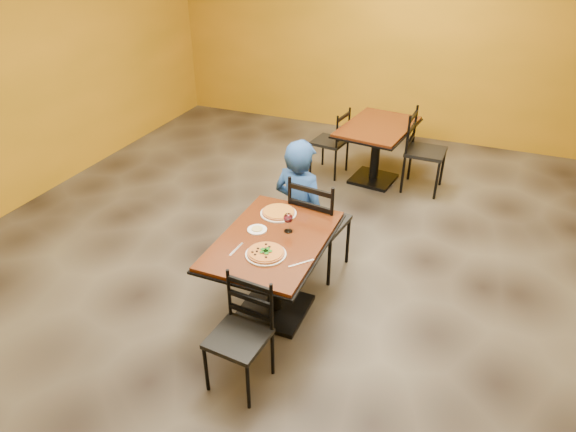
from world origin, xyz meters
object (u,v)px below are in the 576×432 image
at_px(plate_main, 266,254).
at_px(table_second, 377,140).
at_px(chair_main_near, 238,339).
at_px(chair_second_left, 330,142).
at_px(pizza_main, 266,252).
at_px(diner, 300,196).
at_px(chair_second_right, 426,152).
at_px(wine_glass, 288,222).
at_px(table_main, 274,258).
at_px(chair_main_far, 320,222).
at_px(side_plate, 257,230).
at_px(pizza_far, 278,212).
at_px(plate_far, 278,213).

bearing_deg(plate_main, table_second, 87.67).
distance_m(table_second, chair_main_near, 3.58).
bearing_deg(chair_second_left, pizza_main, 16.97).
relative_size(chair_second_left, diner, 0.74).
height_order(chair_second_right, wine_glass, chair_second_right).
distance_m(table_main, chair_main_far, 0.76).
bearing_deg(wine_glass, side_plate, -161.35).
relative_size(chair_main_far, plate_main, 3.26).
relative_size(chair_main_far, pizza_far, 3.61).
height_order(chair_second_right, plate_main, chair_second_right).
relative_size(table_main, plate_main, 3.97).
distance_m(chair_main_near, plate_far, 1.23).
distance_m(table_main, chair_main_near, 0.82).
height_order(chair_second_left, pizza_far, chair_second_left).
bearing_deg(chair_main_near, chair_second_right, 83.81).
height_order(chair_main_near, chair_second_left, chair_second_left).
height_order(pizza_main, plate_far, pizza_main).
bearing_deg(chair_main_near, plate_main, 99.01).
xyz_separation_m(pizza_far, side_plate, (-0.06, -0.31, -0.02)).
bearing_deg(plate_far, table_main, -72.91).
height_order(table_main, chair_second_right, chair_second_right).
height_order(chair_second_left, pizza_main, chair_second_left).
bearing_deg(chair_main_far, wine_glass, 91.22).
relative_size(table_second, wine_glass, 6.91).
xyz_separation_m(chair_main_far, chair_second_right, (0.64, 2.03, -0.01)).
bearing_deg(diner, wine_glass, 119.46).
distance_m(table_second, chair_second_right, 0.61).
xyz_separation_m(chair_main_near, chair_second_left, (-0.53, 3.58, 0.01)).
bearing_deg(pizza_main, chair_second_left, 99.17).
relative_size(table_main, chair_main_far, 1.22).
xyz_separation_m(chair_main_far, plate_main, (-0.09, -0.98, 0.25)).
bearing_deg(table_main, chair_main_near, -83.82).
bearing_deg(chair_second_left, plate_main, 16.97).
height_order(diner, wine_glass, diner).
xyz_separation_m(table_main, plate_far, (-0.11, 0.36, 0.20)).
distance_m(chair_second_left, chair_second_right, 1.22).
relative_size(plate_far, wine_glass, 1.72).
height_order(table_main, wine_glass, wine_glass).
relative_size(chair_second_right, diner, 0.84).
height_order(chair_second_left, plate_main, chair_second_left).
relative_size(table_main, pizza_far, 4.39).
distance_m(diner, pizza_main, 1.28).
relative_size(chair_second_right, wine_glass, 5.49).
distance_m(chair_second_right, side_plate, 2.89).
height_order(chair_second_right, plate_far, chair_second_right).
xyz_separation_m(plate_far, pizza_far, (-0.00, 0.00, 0.02)).
xyz_separation_m(plate_main, side_plate, (-0.21, 0.29, 0.00)).
relative_size(chair_second_left, chair_second_right, 0.88).
xyz_separation_m(chair_second_left, side_plate, (0.28, -2.72, 0.32)).
bearing_deg(diner, plate_far, 109.06).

